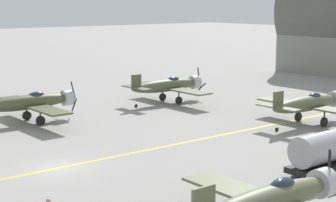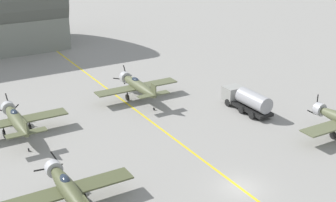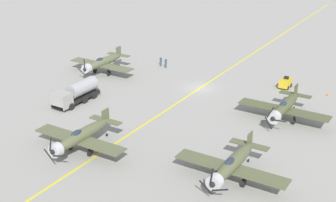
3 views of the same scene
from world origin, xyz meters
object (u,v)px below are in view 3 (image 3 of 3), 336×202
(ground_crew_walking, at_px, (161,61))
(traffic_cone, at_px, (328,94))
(airplane_far_center, at_px, (81,136))
(airplane_mid_left, at_px, (285,107))
(airplane_far_left, at_px, (232,164))
(airplane_mid_right, at_px, (103,62))
(fuel_tanker, at_px, (76,93))
(ground_crew_inspecting, at_px, (166,63))
(tow_tractor, at_px, (285,83))

(ground_crew_walking, distance_m, traffic_cone, 28.98)
(airplane_far_center, height_order, airplane_mid_left, airplane_far_center)
(traffic_cone, bearing_deg, airplane_far_left, 84.97)
(airplane_mid_right, relative_size, fuel_tanker, 1.50)
(traffic_cone, bearing_deg, airplane_far_center, 58.38)
(airplane_far_center, distance_m, airplane_mid_left, 26.65)
(fuel_tanker, relative_size, traffic_cone, 14.55)
(airplane_mid_left, relative_size, ground_crew_inspecting, 6.59)
(airplane_far_center, bearing_deg, airplane_mid_right, -50.79)
(airplane_far_left, xyz_separation_m, airplane_far_center, (17.38, 3.18, 0.00))
(airplane_mid_right, height_order, airplane_far_center, airplane_mid_right)
(ground_crew_walking, relative_size, traffic_cone, 3.28)
(airplane_far_left, xyz_separation_m, fuel_tanker, (27.86, -7.62, -0.50))
(airplane_mid_right, distance_m, fuel_tanker, 12.92)
(airplane_mid_left, bearing_deg, airplane_far_left, 81.34)
(airplane_mid_right, relative_size, airplane_mid_left, 1.00)
(airplane_far_center, xyz_separation_m, tow_tractor, (-13.36, -32.49, -1.22))
(airplane_mid_right, height_order, fuel_tanker, airplane_mid_right)
(airplane_mid_left, xyz_separation_m, ground_crew_walking, (26.13, -10.96, -1.03))
(airplane_mid_right, height_order, airplane_mid_left, airplane_mid_right)
(airplane_far_center, height_order, traffic_cone, airplane_far_center)
(airplane_mid_right, bearing_deg, ground_crew_inspecting, -140.38)
(airplane_far_center, bearing_deg, fuel_tanker, -40.39)
(tow_tractor, bearing_deg, fuel_tanker, 42.29)
(airplane_far_left, bearing_deg, fuel_tanker, -17.97)
(airplane_far_left, bearing_deg, airplane_mid_right, -33.72)
(airplane_mid_left, height_order, traffic_cone, airplane_mid_left)
(fuel_tanker, xyz_separation_m, tow_tractor, (-23.84, -21.68, -0.72))
(ground_crew_walking, bearing_deg, airplane_mid_left, 157.25)
(airplane_far_left, height_order, tow_tractor, airplane_far_left)
(airplane_far_center, bearing_deg, airplane_mid_left, -124.52)
(airplane_far_center, bearing_deg, tow_tractor, -106.84)
(airplane_far_left, distance_m, traffic_cone, 29.40)
(airplane_mid_left, distance_m, tow_tractor, 12.72)
(airplane_mid_right, xyz_separation_m, ground_crew_inspecting, (-7.50, -8.16, -1.02))
(fuel_tanker, distance_m, traffic_cone, 37.34)
(airplane_far_left, height_order, airplane_mid_right, airplane_mid_right)
(airplane_mid_left, xyz_separation_m, fuel_tanker, (27.61, 9.60, -0.50))
(ground_crew_walking, bearing_deg, fuel_tanker, 85.87)
(airplane_far_center, xyz_separation_m, traffic_cone, (-19.96, -32.42, -1.74))
(airplane_far_center, distance_m, tow_tractor, 35.15)
(ground_crew_inspecting, bearing_deg, airplane_mid_right, 47.41)
(airplane_mid_left, relative_size, fuel_tanker, 1.50)
(airplane_far_center, height_order, fuel_tanker, airplane_far_center)
(airplane_far_left, relative_size, fuel_tanker, 1.50)
(airplane_far_center, relative_size, traffic_cone, 21.82)
(airplane_mid_right, distance_m, tow_tractor, 30.20)
(fuel_tanker, relative_size, ground_crew_inspecting, 4.39)
(airplane_far_left, relative_size, ground_crew_walking, 6.66)
(airplane_mid_right, distance_m, airplane_mid_left, 32.45)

